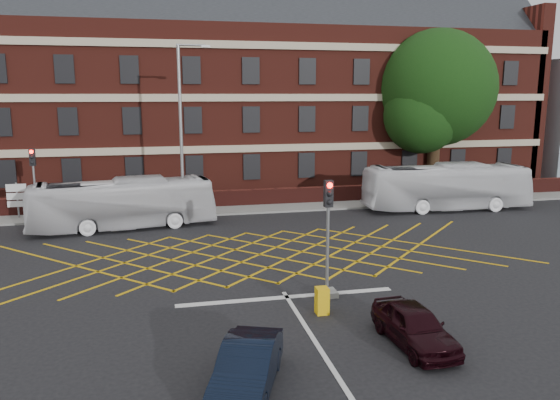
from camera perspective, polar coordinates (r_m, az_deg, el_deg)
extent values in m
plane|color=black|center=(23.33, -1.26, -7.10)|extent=(120.00, 120.00, 0.00)
cube|color=#571E16|center=(43.98, -6.95, 9.32)|extent=(50.00, 12.00, 12.00)
cube|color=black|center=(44.21, -7.14, 17.11)|extent=(51.00, 10.61, 10.61)
cube|color=#B7A88C|center=(37.91, -6.07, 10.59)|extent=(50.00, 0.18, 0.50)
cube|color=black|center=(37.97, -6.03, 8.33)|extent=(1.20, 0.14, 1.80)
cube|color=#451612|center=(35.65, -5.33, 0.14)|extent=(56.00, 0.50, 1.10)
cube|color=slate|center=(34.77, -5.11, -0.95)|extent=(60.00, 3.00, 0.12)
cube|color=#CC990C|center=(25.20, -2.15, -5.69)|extent=(8.22, 8.22, 0.02)
cube|color=silver|center=(20.10, 0.72, -10.10)|extent=(8.00, 0.30, 0.02)
cube|color=silver|center=(14.46, 6.94, -19.15)|extent=(0.15, 14.00, 0.02)
imported|color=silver|center=(30.90, -16.10, -0.37)|extent=(10.13, 3.70, 2.76)
imported|color=silver|center=(36.06, 17.00, 1.32)|extent=(10.68, 3.07, 2.94)
imported|color=black|center=(14.12, -3.46, -17.06)|extent=(2.53, 3.96, 1.23)
imported|color=black|center=(16.81, 13.87, -12.63)|extent=(1.61, 3.61, 1.21)
cylinder|color=black|center=(42.64, 15.75, 4.87)|extent=(0.90, 0.90, 5.96)
sphere|color=black|center=(42.42, 16.09, 11.16)|extent=(8.53, 8.53, 8.53)
sphere|color=black|center=(41.05, 14.62, 8.59)|extent=(5.55, 5.55, 5.55)
sphere|color=black|center=(43.86, 17.23, 9.11)|extent=(5.12, 5.12, 5.12)
cube|color=slate|center=(20.28, 4.91, -9.68)|extent=(0.70, 0.70, 0.20)
cylinder|color=gray|center=(19.75, 4.99, -5.20)|extent=(0.12, 0.12, 3.50)
cube|color=black|center=(19.28, 5.09, 0.66)|extent=(0.30, 0.25, 0.95)
sphere|color=#FF0C05|center=(19.10, 5.23, 1.53)|extent=(0.20, 0.20, 0.20)
cube|color=slate|center=(33.88, -23.97, -2.13)|extent=(0.70, 0.70, 0.20)
cylinder|color=gray|center=(33.56, -24.19, 0.62)|extent=(0.12, 0.12, 3.50)
cube|color=black|center=(33.29, -24.46, 4.09)|extent=(0.30, 0.25, 0.95)
sphere|color=#FF0C05|center=(33.12, -24.56, 4.61)|extent=(0.20, 0.20, 0.20)
cube|color=slate|center=(32.16, -10.00, -1.99)|extent=(1.00, 1.00, 0.20)
cylinder|color=gray|center=(31.44, -10.30, 6.64)|extent=(0.18, 0.18, 9.89)
cylinder|color=gray|center=(31.50, -9.30, 15.69)|extent=(1.60, 0.12, 0.12)
cube|color=gray|center=(31.55, -7.79, 15.63)|extent=(0.50, 0.20, 0.12)
cylinder|color=gray|center=(35.34, -25.73, -0.10)|extent=(0.10, 0.10, 2.20)
cube|color=silver|center=(35.13, -25.87, 1.15)|extent=(1.10, 0.06, 0.45)
cube|color=silver|center=(35.21, -25.80, 0.35)|extent=(1.10, 0.06, 0.40)
cube|color=silver|center=(35.29, -25.74, -0.37)|extent=(1.10, 0.06, 0.35)
cube|color=yellow|center=(18.61, 4.41, -10.44)|extent=(0.41, 0.42, 0.91)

